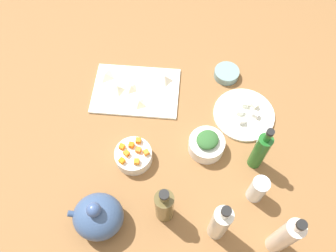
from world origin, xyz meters
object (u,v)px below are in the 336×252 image
at_px(bowl_carrots, 134,156).
at_px(bowl_small_side, 227,73).
at_px(bottle_1, 165,206).
at_px(bowl_greens, 206,145).
at_px(drinking_glass_0, 258,189).
at_px(cutting_board, 136,91).
at_px(bottle_3, 285,236).
at_px(bottle_0, 220,223).
at_px(teapot, 98,216).
at_px(plate_tofu, 244,115).
at_px(bottle_2, 260,151).

distance_m(bowl_carrots, bowl_small_side, 0.53).
distance_m(bowl_carrots, bottle_1, 0.24).
bearing_deg(bowl_greens, bowl_small_side, -104.98).
height_order(bowl_small_side, drinking_glass_0, drinking_glass_0).
xyz_separation_m(cutting_board, bottle_3, (-0.50, 0.58, 0.12)).
bearing_deg(drinking_glass_0, bottle_3, 107.70).
distance_m(bowl_greens, bowl_small_side, 0.35).
relative_size(bowl_small_side, drinking_glass_0, 0.84).
xyz_separation_m(bowl_greens, bottle_1, (0.14, 0.25, 0.06)).
bearing_deg(bottle_0, bottle_1, -17.10).
relative_size(cutting_board, bottle_1, 1.66).
bearing_deg(teapot, plate_tofu, -139.49).
relative_size(teapot, bottle_1, 0.85).
bearing_deg(drinking_glass_0, teapot, 11.90).
height_order(bottle_0, drinking_glass_0, bottle_0).
xyz_separation_m(cutting_board, plate_tofu, (-0.43, 0.10, 0.00)).
bearing_deg(bowl_carrots, cutting_board, -86.77).
xyz_separation_m(bowl_carrots, teapot, (0.09, 0.23, 0.04)).
bearing_deg(cutting_board, teapot, 82.08).
xyz_separation_m(bottle_3, drinking_glass_0, (0.05, -0.16, -0.06)).
bearing_deg(bottle_0, bottle_3, 169.17).
height_order(cutting_board, bowl_greens, bowl_greens).
height_order(bowl_carrots, bottle_2, bottle_2).
bearing_deg(bottle_3, bowl_small_side, -79.49).
bearing_deg(cutting_board, bottle_3, 130.38).
distance_m(cutting_board, bottle_2, 0.55).
bearing_deg(cutting_board, bottle_2, 146.81).
height_order(bowl_carrots, bottle_1, bottle_1).
distance_m(teapot, bottle_0, 0.39).
distance_m(bottle_2, bottle_3, 0.29).
height_order(cutting_board, drinking_glass_0, drinking_glass_0).
bearing_deg(bottle_2, teapot, 23.73).
height_order(bowl_greens, bottle_3, bottle_3).
relative_size(bowl_carrots, bottle_0, 0.54).
relative_size(bowl_carrots, bottle_3, 0.49).
height_order(teapot, bottle_2, bottle_2).
xyz_separation_m(bottle_0, drinking_glass_0, (-0.14, -0.13, -0.05)).
distance_m(bowl_carrots, bottle_0, 0.39).
relative_size(bowl_greens, teapot, 0.74).
height_order(cutting_board, bowl_carrots, bowl_carrots).
relative_size(bowl_small_side, bottle_1, 0.49).
bearing_deg(bowl_greens, bottle_2, 164.09).
xyz_separation_m(bowl_greens, bowl_small_side, (-0.09, -0.34, -0.01)).
relative_size(bowl_greens, drinking_glass_0, 1.07).
distance_m(bowl_small_side, bottle_0, 0.65).
height_order(teapot, bottle_1, bottle_1).
height_order(bowl_small_side, bottle_1, bottle_1).
height_order(plate_tofu, bottle_2, bottle_2).
distance_m(bowl_carrots, drinking_glass_0, 0.45).
bearing_deg(bottle_0, bottle_2, -120.44).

